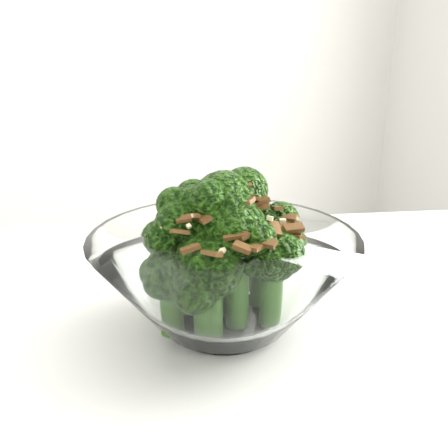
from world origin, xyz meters
name	(u,v)px	position (x,y,z in m)	size (l,w,h in m)	color
broccoli_dish	(223,269)	(0.07, 0.12, 0.81)	(0.23, 0.23, 0.14)	white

